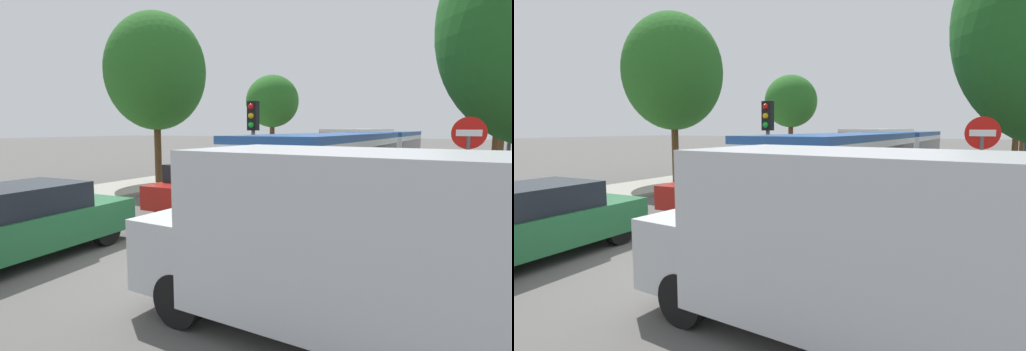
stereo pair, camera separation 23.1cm
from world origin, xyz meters
TOP-DOWN VIEW (x-y plane):
  - ground_plane at (0.00, 0.00)m, footprint 200.00×200.00m
  - kerb_strip_left at (-7.05, 12.51)m, footprint 3.20×35.02m
  - articulated_bus at (1.85, 9.99)m, footprint 2.55×16.19m
  - city_bus_rear at (-1.85, 25.03)m, footprint 2.63×11.66m
  - queued_car_green at (-1.95, -0.94)m, footprint 2.04×4.34m
  - queued_car_red at (-1.69, 4.86)m, footprint 2.04×4.36m
  - queued_car_white at (-1.75, 10.60)m, footprint 1.94×4.14m
  - white_van at (4.39, -0.81)m, footprint 5.07×2.16m
  - traffic_light at (-0.33, 5.43)m, footprint 0.33×0.37m
  - no_entry_sign at (5.62, 4.35)m, footprint 0.70×0.08m
  - direction_sign_post at (6.58, 7.89)m, footprint 0.40×1.37m
  - tree_left_mid at (-6.79, 8.19)m, footprint 4.41×4.41m
  - tree_left_far at (-6.14, 18.41)m, footprint 3.48×3.48m
  - tree_right_mid at (6.56, 16.78)m, footprint 3.60×3.60m
  - tree_right_far at (7.27, 26.58)m, footprint 3.74×3.74m

SIDE VIEW (x-z plane):
  - ground_plane at x=0.00m, z-range 0.00..0.00m
  - kerb_strip_left at x=-7.05m, z-range 0.00..0.14m
  - queued_car_white at x=-1.75m, z-range 0.01..1.42m
  - queued_car_green at x=-1.95m, z-range 0.01..1.49m
  - queued_car_red at x=-1.69m, z-range 0.01..1.49m
  - white_van at x=4.39m, z-range 0.09..2.40m
  - articulated_bus at x=1.85m, z-range 0.19..2.59m
  - city_bus_rear at x=-1.85m, z-range 0.20..2.70m
  - no_entry_sign at x=5.62m, z-range 0.47..3.29m
  - traffic_light at x=-0.33m, z-range 0.80..4.20m
  - direction_sign_post at x=6.58m, z-range 0.77..4.37m
  - tree_left_far at x=-6.14m, z-range 1.29..7.33m
  - tree_right_mid at x=6.56m, z-range 1.25..7.70m
  - tree_right_far at x=7.27m, z-range 1.24..8.28m
  - tree_left_mid at x=-6.79m, z-range 1.24..8.84m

